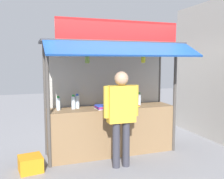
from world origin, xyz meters
The scene contains 15 objects.
ground_plane centered at (0.00, 0.00, 0.00)m, with size 20.00×20.00×0.00m, color gray.
stall_counter centered at (0.00, 0.00, 0.47)m, with size 2.48×0.56×0.93m, color olive.
stall_structure centered at (0.00, 0.05, 1.51)m, with size 2.68×1.36×2.54m.
water_bottle_right centered at (-1.03, 0.05, 1.05)m, with size 0.07×0.07×0.26m.
water_bottle_rear_center centered at (-0.75, 0.07, 1.06)m, with size 0.08×0.08×0.27m.
water_bottle_back_right centered at (-0.66, 0.12, 1.06)m, with size 0.08×0.08×0.28m.
water_bottle_mid_right centered at (0.59, 0.02, 1.06)m, with size 0.08×0.08×0.27m.
magazine_stack_left centered at (-0.23, -0.10, 0.97)m, with size 0.27×0.28×0.07m.
magazine_stack_mid_left centered at (0.10, 0.01, 0.98)m, with size 0.22×0.31×0.09m.
magazine_stack_front_right centered at (0.42, -0.06, 0.95)m, with size 0.21×0.25×0.04m.
banana_bunch_inner_left centered at (0.48, -0.38, 1.87)m, with size 0.10×0.10×0.26m.
banana_bunch_rightmost centered at (-0.58, -0.38, 1.86)m, with size 0.10×0.10×0.27m.
vendor_person centered at (-0.07, -0.67, 1.00)m, with size 0.63×0.24×1.66m.
plastic_crate centered at (-1.56, -0.34, 0.13)m, with size 0.37×0.37×0.26m, color orange.
neighbour_wall centered at (2.53, 0.30, 1.60)m, with size 0.20×2.40×3.20m, color #BDB6AC.
Camera 1 is at (-1.60, -4.56, 1.83)m, focal length 40.08 mm.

